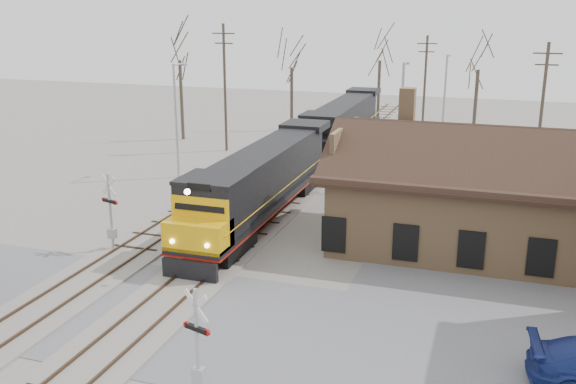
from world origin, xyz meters
name	(u,v)px	position (x,y,z in m)	size (l,w,h in m)	color
ground	(153,314)	(0.00, 0.00, 0.00)	(140.00, 140.00, 0.00)	gray
road	(153,313)	(0.00, 0.00, 0.01)	(60.00, 9.00, 0.03)	slate
track_main	(275,207)	(0.00, 15.00, 0.07)	(3.40, 90.00, 0.24)	gray
track_siding	(209,200)	(-4.50, 15.00, 0.07)	(3.40, 90.00, 0.24)	gray
depot	(477,202)	(11.99, 12.00, 2.41)	(15.20, 9.31, 7.90)	#A27B53
locomotive_lead	(260,183)	(0.00, 12.45, 2.27)	(2.90, 19.44, 4.31)	black
locomotive_trailing	(342,125)	(0.00, 32.16, 2.27)	(2.90, 19.44, 4.08)	black
crossbuck_near	(197,348)	(4.38, -4.74, 1.81)	(1.06, 0.40, 3.81)	#A5A8AD
crossbuck_far	(111,215)	(-5.51, 5.64, 1.90)	(1.12, 0.43, 4.05)	#A5A8AD
streetlight_a	(177,114)	(-9.19, 19.97, 4.62)	(0.25, 2.04, 8.19)	#A5A8AD
streetlight_b	(402,119)	(6.56, 21.75, 4.81)	(0.25, 2.04, 8.55)	#A5A8AD
streetlight_c	(445,98)	(8.26, 34.34, 4.65)	(0.25, 2.04, 8.24)	#A5A8AD
utility_pole_a	(225,86)	(-9.50, 29.27, 5.57)	(2.00, 0.24, 10.69)	#382D23
utility_pole_b	(425,80)	(5.31, 45.60, 4.86)	(2.00, 0.24, 9.28)	#382D23
utility_pole_c	(542,106)	(15.62, 29.30, 5.03)	(2.00, 0.24, 9.61)	#382D23
tree_a	(179,47)	(-15.38, 32.58, 8.51)	(4.87, 4.87, 11.94)	#382D23
tree_b	(292,57)	(-7.10, 40.15, 7.25)	(4.16, 4.16, 10.19)	#382D23
tree_c	(380,50)	(0.34, 47.24, 7.65)	(4.38, 4.38, 10.74)	#382D23
tree_d	(479,58)	(10.58, 40.06, 7.63)	(4.37, 4.37, 10.71)	#382D23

